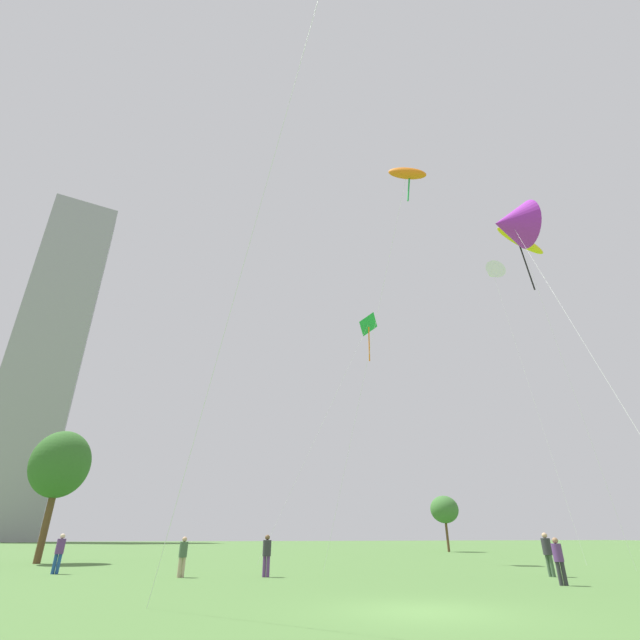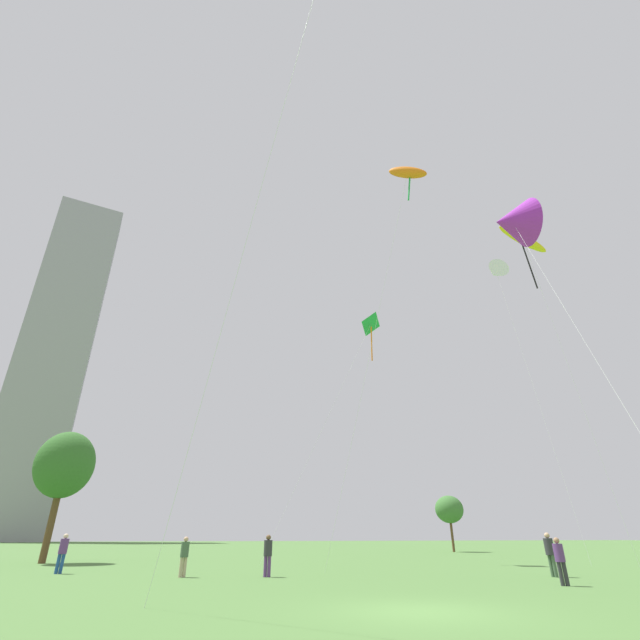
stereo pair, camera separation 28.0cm
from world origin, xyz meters
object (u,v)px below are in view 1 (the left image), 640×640
(person_standing_4, at_px, (183,554))
(kite_flying_6, at_px, (493,273))
(kite_flying_3, at_px, (511,224))
(kite_flying_1, at_px, (407,174))
(kite_flying_2, at_px, (521,242))
(person_standing_1, at_px, (267,552))
(kite_flying_0, at_px, (368,328))
(park_tree_1, at_px, (60,465))
(distant_highrise_0, at_px, (48,351))
(person_standing_0, at_px, (547,551))
(park_tree_0, at_px, (444,510))
(person_standing_3, at_px, (558,557))
(person_standing_2, at_px, (60,550))

(person_standing_4, relative_size, kite_flying_6, 0.07)
(person_standing_4, relative_size, kite_flying_3, 0.08)
(kite_flying_1, distance_m, kite_flying_2, 10.57)
(person_standing_1, xyz_separation_m, kite_flying_0, (8.91, 9.35, 16.50))
(person_standing_4, height_order, park_tree_1, park_tree_1)
(kite_flying_6, bearing_deg, kite_flying_1, -139.55)
(person_standing_4, bearing_deg, distant_highrise_0, -86.44)
(kite_flying_1, xyz_separation_m, park_tree_1, (-20.69, 17.72, -15.78))
(person_standing_0, bearing_deg, park_tree_0, -30.20)
(kite_flying_6, distance_m, park_tree_0, 28.25)
(kite_flying_2, bearing_deg, park_tree_0, 76.58)
(person_standing_3, bearing_deg, person_standing_2, -177.04)
(kite_flying_0, relative_size, park_tree_1, 2.13)
(person_standing_4, bearing_deg, kite_flying_1, 138.32)
(kite_flying_3, distance_m, park_tree_0, 38.01)
(park_tree_1, bearing_deg, person_standing_3, -40.27)
(person_standing_3, xyz_separation_m, kite_flying_6, (10.90, 14.65, 23.20))
(park_tree_1, xyz_separation_m, distant_highrise_0, (-40.80, 106.40, 46.21))
(person_standing_0, relative_size, person_standing_3, 1.11)
(person_standing_2, relative_size, kite_flying_6, 0.07)
(kite_flying_3, xyz_separation_m, park_tree_1, (-26.22, 19.22, -11.78))
(person_standing_0, xyz_separation_m, park_tree_1, (-26.21, 16.82, 5.26))
(kite_flying_3, distance_m, distant_highrise_0, 146.49)
(kite_flying_0, height_order, kite_flying_1, kite_flying_1)
(kite_flying_3, distance_m, kite_flying_6, 17.19)
(kite_flying_1, bearing_deg, person_standing_1, 152.22)
(person_standing_1, bearing_deg, kite_flying_6, 40.19)
(park_tree_1, bearing_deg, kite_flying_2, -25.52)
(kite_flying_0, distance_m, kite_flying_6, 14.17)
(kite_flying_0, bearing_deg, person_standing_2, -164.40)
(kite_flying_3, bearing_deg, person_standing_0, 90.22)
(kite_flying_1, bearing_deg, kite_flying_6, 40.45)
(kite_flying_2, xyz_separation_m, distant_highrise_0, (-71.52, 121.06, 31.75))
(person_standing_1, relative_size, kite_flying_2, 0.08)
(person_standing_0, height_order, kite_flying_0, kite_flying_0)
(kite_flying_3, bearing_deg, person_standing_1, 157.42)
(person_standing_3, xyz_separation_m, distant_highrise_0, (-64.76, 126.69, 51.57))
(person_standing_1, distance_m, kite_flying_3, 21.97)
(kite_flying_1, height_order, kite_flying_3, kite_flying_1)
(kite_flying_2, bearing_deg, person_standing_4, 176.05)
(kite_flying_1, height_order, park_tree_1, kite_flying_1)
(person_standing_0, xyz_separation_m, kite_flying_2, (4.51, 2.16, 19.71))
(kite_flying_0, distance_m, kite_flying_2, 13.49)
(person_standing_1, relative_size, person_standing_2, 0.97)
(person_standing_1, relative_size, kite_flying_1, 0.08)
(kite_flying_1, xyz_separation_m, kite_flying_3, (5.53, -1.50, -4.01))
(person_standing_3, relative_size, kite_flying_0, 0.09)
(person_standing_0, xyz_separation_m, kite_flying_1, (-5.52, -0.90, 21.04))
(person_standing_0, bearing_deg, person_standing_4, 67.59)
(person_standing_4, bearing_deg, park_tree_0, -154.73)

